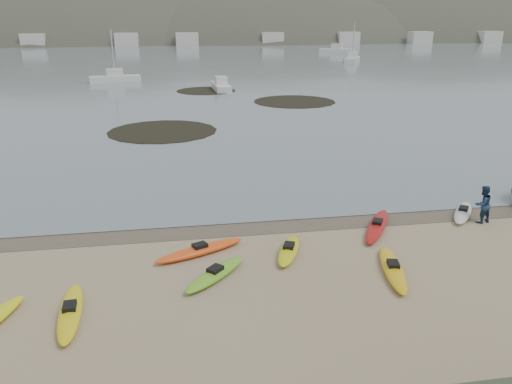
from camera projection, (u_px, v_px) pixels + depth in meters
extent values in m
plane|color=tan|center=(256.00, 223.00, 23.00)|extent=(600.00, 600.00, 0.00)
plane|color=brown|center=(257.00, 225.00, 22.72)|extent=(60.00, 60.00, 0.00)
plane|color=slate|center=(176.00, 32.00, 302.05)|extent=(1200.00, 1200.00, 0.00)
ellipsoid|color=silver|center=(463.00, 213.00, 23.71)|extent=(2.46, 2.90, 0.34)
ellipsoid|color=yellow|center=(393.00, 269.00, 18.43)|extent=(1.49, 3.78, 0.34)
ellipsoid|color=yellow|center=(70.00, 312.00, 15.75)|extent=(0.97, 3.64, 0.34)
ellipsoid|color=#F35115|center=(200.00, 250.00, 19.90)|extent=(3.84, 2.25, 0.34)
ellipsoid|color=yellow|center=(289.00, 250.00, 19.89)|extent=(1.75, 2.94, 0.34)
ellipsoid|color=#B11412|center=(377.00, 226.00, 22.20)|extent=(2.75, 3.87, 0.34)
ellipsoid|color=#72BE26|center=(215.00, 274.00, 18.05)|extent=(2.72, 2.84, 0.34)
imported|color=navy|center=(483.00, 204.00, 22.75)|extent=(0.98, 0.84, 1.77)
cylinder|color=black|center=(163.00, 131.00, 41.03)|extent=(8.93, 8.93, 0.04)
cylinder|color=black|center=(294.00, 102.00, 55.24)|extent=(9.05, 9.05, 0.04)
cylinder|color=black|center=(206.00, 91.00, 63.16)|extent=(7.45, 7.45, 0.04)
cube|color=silver|center=(115.00, 79.00, 71.65)|extent=(7.35, 3.43, 0.99)
cube|color=silver|center=(221.00, 87.00, 63.66)|extent=(2.13, 6.61, 0.91)
cube|color=silver|center=(352.00, 59.00, 102.92)|extent=(5.47, 7.71, 1.06)
cube|color=silver|center=(337.00, 51.00, 127.75)|extent=(8.65, 6.39, 1.20)
ellipsoid|color=#384235|center=(70.00, 86.00, 203.49)|extent=(220.00, 120.00, 80.00)
ellipsoid|color=#384235|center=(265.00, 77.00, 210.20)|extent=(200.00, 110.00, 68.00)
ellipsoid|color=#384235|center=(439.00, 75.00, 233.13)|extent=(230.00, 130.00, 76.00)
cube|color=beige|center=(41.00, 40.00, 150.77)|extent=(7.00, 5.00, 4.00)
cube|color=beige|center=(123.00, 40.00, 154.45)|extent=(7.00, 5.00, 4.00)
cube|color=beige|center=(200.00, 39.00, 158.12)|extent=(7.00, 5.00, 4.00)
cube|color=beige|center=(275.00, 39.00, 161.80)|extent=(7.00, 5.00, 4.00)
cube|color=beige|center=(345.00, 38.00, 165.48)|extent=(7.00, 5.00, 4.00)
cube|color=beige|center=(413.00, 38.00, 169.16)|extent=(7.00, 5.00, 4.00)
cube|color=beige|center=(478.00, 37.00, 172.84)|extent=(7.00, 5.00, 4.00)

